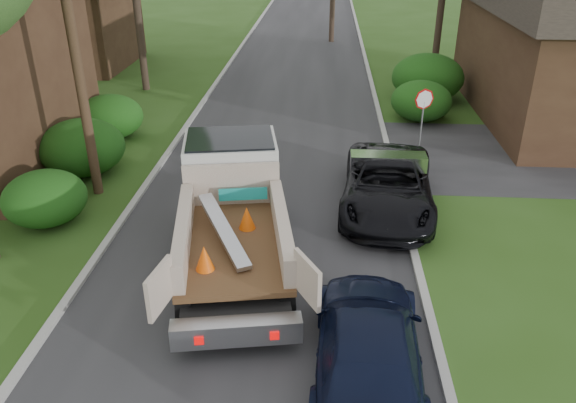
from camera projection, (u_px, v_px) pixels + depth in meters
The scene contains 15 objects.
ground at pixel (249, 292), 13.23m from camera, with size 120.00×120.00×0.00m, color #284915.
road at pixel (281, 141), 22.12m from camera, with size 8.00×90.00×0.02m, color #28282B.
curb_left at pixel (179, 137), 22.34m from camera, with size 0.20×90.00×0.12m, color #9E9E99.
curb_right at pixel (386, 142), 21.85m from camera, with size 0.20×90.00×0.12m, color #9E9E99.
stop_sign at pixel (423, 108), 20.12m from camera, with size 0.71×0.32×2.48m.
utility_pole at pixel (71, 26), 15.64m from camera, with size 2.42×1.25×10.00m.
house_left_far at pixel (63, 11), 32.22m from camera, with size 7.56×7.56×6.00m.
hedge_left_a at pixel (45, 198), 15.92m from camera, with size 2.34×2.34×1.53m, color #144910.
hedge_left_b at pixel (82, 147), 18.97m from camera, with size 2.86×2.86×1.87m, color #144910.
hedge_left_c at pixel (110, 117), 22.14m from camera, with size 2.60×2.60×1.70m, color #144910.
hedge_right_a at pixel (421, 101), 24.06m from camera, with size 2.60×2.60×1.70m, color #144910.
hedge_right_b at pixel (428, 77), 26.57m from camera, with size 3.38×3.38×2.21m, color #144910.
flatbed_truck at pixel (232, 198), 14.46m from camera, with size 3.95×7.25×2.61m.
black_pickup at pixel (388, 185), 16.66m from camera, with size 2.62×5.67×1.58m, color black.
navy_suv at pixel (368, 345), 10.52m from camera, with size 2.03×5.01×1.45m, color black.
Camera 1 is at (1.65, -10.74, 7.89)m, focal length 35.00 mm.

